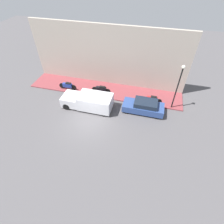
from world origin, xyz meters
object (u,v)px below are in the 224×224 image
Objects in this scene: streetlamp at (179,82)px; motorcycle_red at (152,99)px; delivery_van at (88,101)px; parked_car at (144,106)px; motorcycle_black at (101,89)px; motorcycle_blue at (68,86)px.

motorcycle_red is at bearing 82.29° from streetlamp.
delivery_van is at bearing 103.83° from streetlamp.
motorcycle_red is at bearing -69.64° from delivery_van.
parked_car is 5.21m from motorcycle_black.
delivery_van reaches higher than motorcycle_red.
delivery_van reaches higher than parked_car.
delivery_van is (-0.78, 5.49, 0.19)m from parked_car.
parked_car is at bearing -109.80° from motorcycle_black.
streetlamp reaches higher than parked_car.
motorcycle_blue is 3.92m from motorcycle_black.
parked_car reaches higher than motorcycle_blue.
delivery_van is 2.45× the size of motorcycle_red.
parked_car reaches higher than motorcycle_black.
parked_car is 0.79× the size of delivery_van.
motorcycle_black is 5.61m from motorcycle_red.
parked_car is at bearing 155.09° from motorcycle_red.
motorcycle_red is 3.30m from streetlamp.
delivery_van is 1.08× the size of streetlamp.
streetlamp reaches higher than motorcycle_blue.
motorcycle_red is 0.44× the size of streetlamp.
delivery_van is 2.62m from motorcycle_black.
motorcycle_blue is (2.28, 3.33, -0.24)m from delivery_van.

